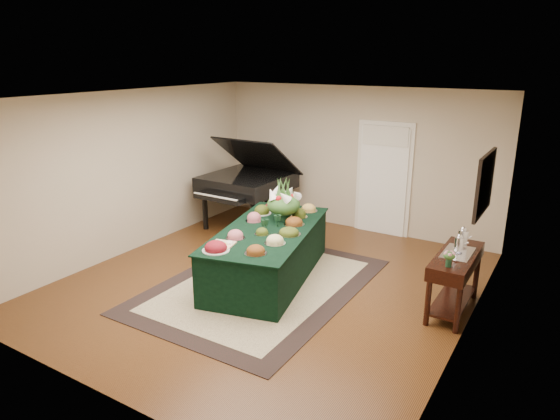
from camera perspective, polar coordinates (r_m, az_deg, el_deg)
The scene contains 14 objects.
ground at distance 7.45m, azimuth -1.22°, elevation -8.32°, with size 6.00×6.00×0.00m, color #32190B.
area_rug at distance 7.37m, azimuth -2.17°, elevation -8.57°, with size 2.60×3.64×0.01m.
kitchen_doorway at distance 9.40m, azimuth 11.73°, elevation 3.36°, with size 1.05×0.07×2.10m.
buffet_table at distance 7.48m, azimuth -1.40°, elevation -4.96°, with size 1.79×2.81×0.78m.
food_platters at distance 7.38m, azimuth -1.14°, elevation -1.65°, with size 1.19×2.49×0.12m.
cutting_board at distance 6.75m, azimuth -6.59°, elevation -3.68°, with size 0.37×0.37×0.10m.
green_goblets at distance 7.31m, azimuth -1.01°, elevation -1.48°, with size 0.15×0.38×0.18m.
floral_centerpiece at distance 7.66m, azimuth 0.41°, elevation 1.14°, with size 0.53×0.53×0.53m.
grand_piano at distance 9.65m, azimuth -3.78°, elevation 3.25°, with size 1.58×1.77×1.78m.
wicker_basket at distance 8.93m, azimuth -2.20°, elevation -2.99°, with size 0.43×0.43×0.27m, color #A97C44.
mahogany_sideboard at distance 6.82m, azimuth 19.44°, elevation -6.20°, with size 0.45×1.27×0.80m.
tea_service at distance 6.82m, azimuth 19.92°, elevation -3.51°, with size 0.34×0.58×0.30m.
pink_bouquet at distance 6.28m, azimuth 18.78°, elevation -5.02°, with size 0.16×0.16×0.20m.
wall_painting at distance 6.44m, azimuth 22.34°, elevation 2.78°, with size 0.05×0.95×0.75m.
Camera 1 is at (3.66, -5.65, 3.20)m, focal length 32.00 mm.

